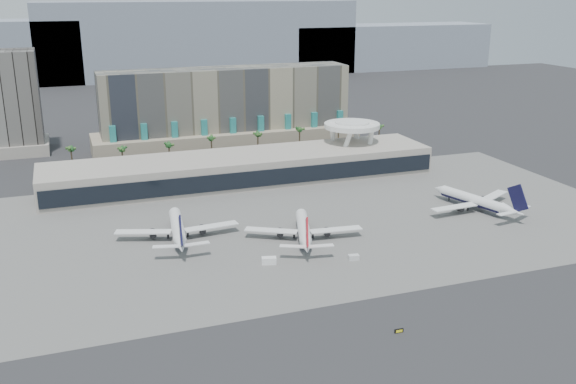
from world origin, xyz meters
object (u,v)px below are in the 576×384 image
object	(u,v)px
airliner_centre	(304,229)
service_vehicle_a	(269,261)
taxiway_sign	(399,331)
airliner_right	(476,200)
airliner_left	(178,228)
service_vehicle_b	(354,257)

from	to	relation	value
airliner_centre	service_vehicle_a	distance (m)	23.55
airliner_centre	taxiway_sign	size ratio (longest dim) A/B	16.94
taxiway_sign	airliner_right	bearing A→B (deg)	47.20
airliner_left	service_vehicle_a	xyz separation A→B (m)	(22.53, -30.48, -2.67)
airliner_centre	airliner_right	distance (m)	73.10
service_vehicle_a	service_vehicle_b	distance (m)	26.58
airliner_right	service_vehicle_b	xyz separation A→B (m)	(-64.37, -27.73, -2.90)
airliner_right	taxiway_sign	xyz separation A→B (m)	(-72.93, -71.98, -3.21)
service_vehicle_b	service_vehicle_a	bearing A→B (deg)	175.72
taxiway_sign	service_vehicle_b	bearing A→B (deg)	81.63
airliner_centre	service_vehicle_b	bearing A→B (deg)	-50.90
service_vehicle_a	taxiway_sign	size ratio (longest dim) A/B	1.89
service_vehicle_a	airliner_centre	bearing A→B (deg)	56.61
service_vehicle_b	taxiway_sign	bearing A→B (deg)	-92.26
airliner_left	service_vehicle_b	xyz separation A→B (m)	(48.42, -36.45, -2.92)
airliner_centre	service_vehicle_a	size ratio (longest dim) A/B	8.95
airliner_right	airliner_centre	bearing A→B (deg)	168.69
taxiway_sign	service_vehicle_a	bearing A→B (deg)	111.62
airliner_centre	service_vehicle_b	xyz separation A→B (m)	(8.47, -21.60, -2.77)
airliner_left	airliner_right	bearing A→B (deg)	2.13
taxiway_sign	airliner_centre	bearing A→B (deg)	92.50
airliner_left	airliner_right	world-z (taller)	airliner_left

